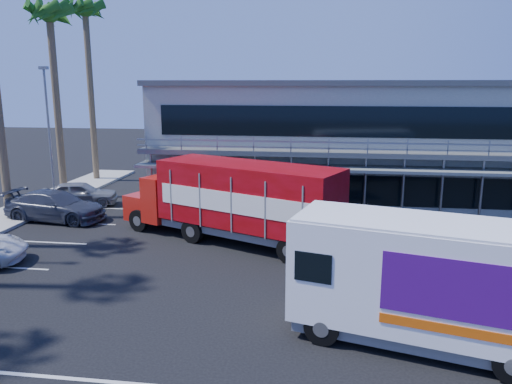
# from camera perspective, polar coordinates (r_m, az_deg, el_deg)

# --- Properties ---
(ground) EXTENTS (120.00, 120.00, 0.00)m
(ground) POSITION_cam_1_polar(r_m,az_deg,el_deg) (17.92, 1.35, -11.20)
(ground) COLOR black
(ground) RESTS_ON ground
(building) EXTENTS (22.40, 12.00, 7.30)m
(building) POSITION_cam_1_polar(r_m,az_deg,el_deg) (31.48, 10.02, 5.78)
(building) COLOR #96998C
(building) RESTS_ON ground
(palm_e) EXTENTS (2.80, 2.80, 12.25)m
(palm_e) POSITION_cam_1_polar(r_m,az_deg,el_deg) (33.84, -22.47, 17.26)
(palm_e) COLOR brown
(palm_e) RESTS_ON ground
(palm_f) EXTENTS (2.80, 2.80, 13.25)m
(palm_f) POSITION_cam_1_polar(r_m,az_deg,el_deg) (38.97, -18.88, 18.08)
(palm_f) COLOR brown
(palm_f) RESTS_ON ground
(light_pole_far) EXTENTS (0.50, 0.25, 8.09)m
(light_pole_far) POSITION_cam_1_polar(r_m,az_deg,el_deg) (31.80, -22.59, 6.63)
(light_pole_far) COLOR gray
(light_pole_far) RESTS_ON ground
(red_truck) EXTENTS (11.00, 6.78, 3.68)m
(red_truck) POSITION_cam_1_polar(r_m,az_deg,el_deg) (22.59, -2.49, -0.79)
(red_truck) COLOR #B4170E
(red_truck) RESTS_ON ground
(white_van) EXTENTS (7.68, 4.30, 3.56)m
(white_van) POSITION_cam_1_polar(r_m,az_deg,el_deg) (14.56, 18.93, -9.58)
(white_van) COLOR white
(white_van) RESTS_ON ground
(parked_car_d) EXTENTS (5.62, 2.77, 1.57)m
(parked_car_d) POSITION_cam_1_polar(r_m,az_deg,el_deg) (28.48, -21.94, -1.49)
(parked_car_d) COLOR #323543
(parked_car_d) RESTS_ON ground
(parked_car_e) EXTENTS (4.66, 2.92, 1.48)m
(parked_car_e) POSITION_cam_1_polar(r_m,az_deg,el_deg) (31.35, -19.52, -0.17)
(parked_car_e) COLOR gray
(parked_car_e) RESTS_ON ground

